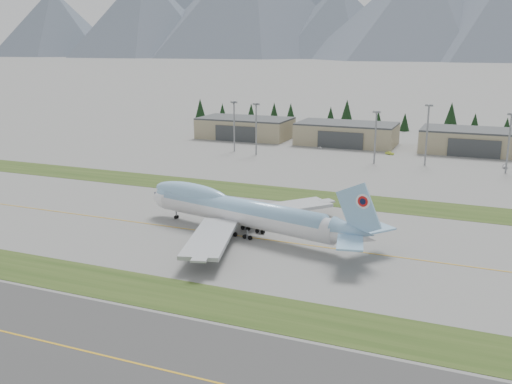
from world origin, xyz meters
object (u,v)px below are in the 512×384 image
at_px(hangar_right, 475,141).
at_px(hangar_center, 347,134).
at_px(service_vehicle_b, 390,155).
at_px(service_vehicle_c, 505,168).
at_px(service_vehicle_a, 320,149).
at_px(hangar_left, 245,128).
at_px(boeing_747_freighter, 241,211).

bearing_deg(hangar_right, hangar_center, 180.00).
relative_size(hangar_right, service_vehicle_b, 12.00).
bearing_deg(service_vehicle_c, service_vehicle_a, 169.35).
height_order(hangar_right, service_vehicle_a, hangar_right).
distance_m(hangar_left, service_vehicle_a, 49.83).
bearing_deg(service_vehicle_a, boeing_747_freighter, -113.16).
bearing_deg(service_vehicle_b, service_vehicle_a, 104.30).
relative_size(boeing_747_freighter, service_vehicle_b, 17.61).
xyz_separation_m(hangar_center, service_vehicle_b, (24.73, -19.87, -5.39)).
distance_m(hangar_center, hangar_right, 60.00).
bearing_deg(service_vehicle_b, hangar_right, -41.95).
bearing_deg(service_vehicle_c, hangar_center, 155.82).
height_order(hangar_left, hangar_right, same).
relative_size(hangar_center, service_vehicle_c, 10.49).
height_order(boeing_747_freighter, hangar_right, boeing_747_freighter).
bearing_deg(hangar_left, boeing_747_freighter, -67.13).
xyz_separation_m(hangar_left, service_vehicle_b, (79.73, -19.87, -5.39)).
height_order(hangar_center, service_vehicle_a, hangar_center).
distance_m(boeing_747_freighter, hangar_right, 156.96).
bearing_deg(hangar_left, service_vehicle_b, -13.99).
xyz_separation_m(hangar_right, service_vehicle_c, (12.74, -31.49, -5.39)).
height_order(hangar_left, service_vehicle_b, hangar_left).
distance_m(boeing_747_freighter, service_vehicle_c, 133.62).
bearing_deg(hangar_right, service_vehicle_c, -67.98).
distance_m(service_vehicle_a, service_vehicle_b, 33.42).
xyz_separation_m(hangar_center, service_vehicle_a, (-8.60, -17.33, -5.39)).
bearing_deg(hangar_left, service_vehicle_a, -20.48).
distance_m(hangar_right, service_vehicle_a, 70.96).
bearing_deg(service_vehicle_c, service_vehicle_b, 165.62).
bearing_deg(hangar_center, service_vehicle_a, -116.38).
xyz_separation_m(service_vehicle_a, service_vehicle_c, (81.33, -14.16, 0.00)).
relative_size(boeing_747_freighter, hangar_left, 1.47).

